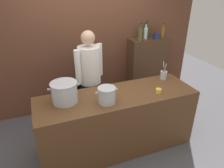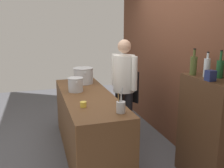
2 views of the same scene
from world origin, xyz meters
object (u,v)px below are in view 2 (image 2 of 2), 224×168
object	(u,v)px
wine_glass_tall	(207,65)
stockpot_small	(76,85)
wine_bottle_clear	(207,67)
wine_bottle_olive	(194,65)
chef	(124,84)
utensil_crock	(121,107)
stockpot_large	(83,76)
wine_bottle_green	(220,68)
butter_jar	(83,104)
spice_tin_navy	(210,76)

from	to	relation	value
wine_glass_tall	stockpot_small	bearing A→B (deg)	-130.22
stockpot_small	wine_bottle_clear	distance (m)	1.86
stockpot_small	wine_bottle_olive	world-z (taller)	wine_bottle_olive
chef	utensil_crock	size ratio (longest dim) A/B	5.73
wine_glass_tall	wine_bottle_olive	bearing A→B (deg)	-111.99
chef	stockpot_large	size ratio (longest dim) A/B	4.18
chef	wine_bottle_clear	xyz separation A→B (m)	(1.27, 0.53, 0.44)
stockpot_large	wine_bottle_green	xyz separation A→B (m)	(1.84, 1.20, 0.37)
stockpot_small	butter_jar	xyz separation A→B (m)	(0.75, -0.03, -0.07)
stockpot_small	wine_bottle_green	bearing A→B (deg)	46.22
wine_bottle_clear	butter_jar	bearing A→B (deg)	-110.99
wine_bottle_green	spice_tin_navy	xyz separation A→B (m)	(0.09, -0.19, -0.05)
chef	wine_bottle_green	bearing A→B (deg)	179.33
chef	wine_glass_tall	distance (m)	1.40
stockpot_large	utensil_crock	bearing A→B (deg)	4.77
stockpot_small	wine_glass_tall	distance (m)	1.86
wine_bottle_green	spice_tin_navy	bearing A→B (deg)	-64.43
chef	spice_tin_navy	world-z (taller)	chef
wine_bottle_clear	wine_bottle_green	bearing A→B (deg)	48.45
utensil_crock	wine_bottle_green	distance (m)	1.18
stockpot_small	spice_tin_navy	distance (m)	1.92
wine_bottle_olive	wine_glass_tall	world-z (taller)	wine_bottle_olive
wine_bottle_clear	utensil_crock	bearing A→B (deg)	-101.10
utensil_crock	butter_jar	distance (m)	0.49
chef	wine_bottle_olive	world-z (taller)	chef
wine_bottle_olive	spice_tin_navy	world-z (taller)	wine_bottle_olive
wine_bottle_olive	stockpot_small	bearing A→B (deg)	-131.93
utensil_crock	wine_bottle_clear	size ratio (longest dim) A/B	1.01
stockpot_large	wine_bottle_olive	size ratio (longest dim) A/B	1.27
stockpot_small	wine_glass_tall	xyz separation A→B (m)	(1.17, 1.38, 0.41)
stockpot_small	wine_bottle_olive	bearing A→B (deg)	48.07
chef	spice_tin_navy	xyz separation A→B (m)	(1.45, 0.44, 0.39)
butter_jar	utensil_crock	bearing A→B (deg)	48.86
spice_tin_navy	butter_jar	bearing A→B (deg)	-119.21
stockpot_large	stockpot_small	distance (m)	0.53
wine_glass_tall	wine_bottle_green	bearing A→B (deg)	8.23
chef	utensil_crock	world-z (taller)	chef
stockpot_large	wine_bottle_clear	xyz separation A→B (m)	(1.75, 1.10, 0.37)
wine_glass_tall	spice_tin_navy	xyz separation A→B (m)	(0.27, -0.17, -0.07)
wine_bottle_olive	wine_glass_tall	size ratio (longest dim) A/B	1.72
wine_bottle_green	spice_tin_navy	size ratio (longest dim) A/B	2.74
spice_tin_navy	wine_bottle_clear	bearing A→B (deg)	153.31
utensil_crock	butter_jar	size ratio (longest dim) A/B	3.68
stockpot_small	butter_jar	world-z (taller)	stockpot_small
utensil_crock	spice_tin_navy	bearing A→B (deg)	66.92
stockpot_large	stockpot_small	world-z (taller)	stockpot_large
stockpot_large	utensil_crock	distance (m)	1.57
wine_bottle_clear	wine_bottle_green	xyz separation A→B (m)	(0.09, 0.10, -0.00)
chef	wine_bottle_green	distance (m)	1.56
butter_jar	spice_tin_navy	bearing A→B (deg)	60.79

